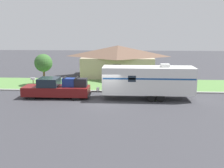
% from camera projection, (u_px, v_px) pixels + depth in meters
% --- Properties ---
extents(ground_plane, '(120.00, 120.00, 0.00)m').
position_uv_depth(ground_plane, '(106.00, 102.00, 22.69)').
color(ground_plane, '#38383D').
extents(curb_strip, '(80.00, 0.30, 0.14)m').
position_uv_depth(curb_strip, '(109.00, 91.00, 26.33)').
color(curb_strip, '#999993').
rests_on(curb_strip, ground_plane).
extents(lawn_strip, '(80.00, 7.00, 0.03)m').
position_uv_depth(lawn_strip, '(111.00, 84.00, 29.91)').
color(lawn_strip, '#568442').
rests_on(lawn_strip, ground_plane).
extents(house_across_street, '(10.56, 6.83, 4.31)m').
position_uv_depth(house_across_street, '(118.00, 60.00, 35.26)').
color(house_across_street, tan).
rests_on(house_across_street, ground_plane).
extents(pickup_truck, '(6.44, 1.96, 2.03)m').
position_uv_depth(pickup_truck, '(57.00, 89.00, 23.97)').
color(pickup_truck, black).
rests_on(pickup_truck, ground_plane).
extents(travel_trailer, '(9.56, 2.26, 3.35)m').
position_uv_depth(travel_trailer, '(148.00, 80.00, 23.27)').
color(travel_trailer, black).
rests_on(travel_trailer, ground_plane).
extents(mailbox, '(0.48, 0.20, 1.27)m').
position_uv_depth(mailbox, '(33.00, 80.00, 27.43)').
color(mailbox, brown).
rests_on(mailbox, ground_plane).
extents(tree_in_yard, '(2.10, 2.10, 3.67)m').
position_uv_depth(tree_in_yard, '(43.00, 63.00, 29.36)').
color(tree_in_yard, brown).
rests_on(tree_in_yard, ground_plane).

